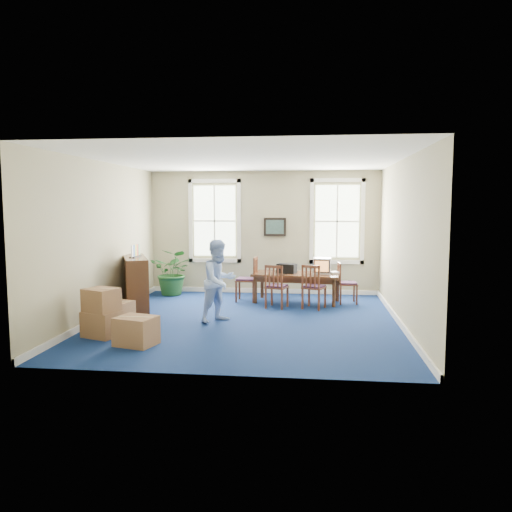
# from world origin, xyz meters

# --- Properties ---
(floor) EXTENTS (6.50, 6.50, 0.00)m
(floor) POSITION_xyz_m (0.00, 0.00, 0.00)
(floor) COLOR navy
(floor) RESTS_ON ground
(ceiling) EXTENTS (6.50, 6.50, 0.00)m
(ceiling) POSITION_xyz_m (0.00, 0.00, 3.20)
(ceiling) COLOR white
(ceiling) RESTS_ON ground
(wall_back) EXTENTS (6.50, 0.00, 6.50)m
(wall_back) POSITION_xyz_m (0.00, 3.25, 1.60)
(wall_back) COLOR tan
(wall_back) RESTS_ON ground
(wall_front) EXTENTS (6.50, 0.00, 6.50)m
(wall_front) POSITION_xyz_m (0.00, -3.25, 1.60)
(wall_front) COLOR tan
(wall_front) RESTS_ON ground
(wall_left) EXTENTS (0.00, 6.50, 6.50)m
(wall_left) POSITION_xyz_m (-3.00, 0.00, 1.60)
(wall_left) COLOR tan
(wall_left) RESTS_ON ground
(wall_right) EXTENTS (0.00, 6.50, 6.50)m
(wall_right) POSITION_xyz_m (3.00, 0.00, 1.60)
(wall_right) COLOR tan
(wall_right) RESTS_ON ground
(baseboard_back) EXTENTS (6.00, 0.04, 0.12)m
(baseboard_back) POSITION_xyz_m (0.00, 3.22, 0.06)
(baseboard_back) COLOR white
(baseboard_back) RESTS_ON ground
(baseboard_left) EXTENTS (0.04, 6.50, 0.12)m
(baseboard_left) POSITION_xyz_m (-2.97, 0.00, 0.06)
(baseboard_left) COLOR white
(baseboard_left) RESTS_ON ground
(baseboard_right) EXTENTS (0.04, 6.50, 0.12)m
(baseboard_right) POSITION_xyz_m (2.97, 0.00, 0.06)
(baseboard_right) COLOR white
(baseboard_right) RESTS_ON ground
(window_left) EXTENTS (1.40, 0.12, 2.20)m
(window_left) POSITION_xyz_m (-1.30, 3.23, 1.90)
(window_left) COLOR white
(window_left) RESTS_ON ground
(window_right) EXTENTS (1.40, 0.12, 2.20)m
(window_right) POSITION_xyz_m (1.90, 3.23, 1.90)
(window_right) COLOR white
(window_right) RESTS_ON ground
(wall_picture) EXTENTS (0.58, 0.06, 0.48)m
(wall_picture) POSITION_xyz_m (0.30, 3.20, 1.75)
(wall_picture) COLOR black
(wall_picture) RESTS_ON ground
(conference_table) EXTENTS (2.14, 1.17, 0.70)m
(conference_table) POSITION_xyz_m (0.91, 2.05, 0.35)
(conference_table) COLOR #492815
(conference_table) RESTS_ON ground
(crt_tv) EXTENTS (0.44, 0.47, 0.37)m
(crt_tv) POSITION_xyz_m (1.51, 2.10, 0.88)
(crt_tv) COLOR #B7B7BC
(crt_tv) RESTS_ON conference_table
(game_console) EXTENTS (0.25, 0.27, 0.05)m
(game_console) POSITION_xyz_m (1.79, 2.05, 0.72)
(game_console) COLOR white
(game_console) RESTS_ON conference_table
(equipment_bag) EXTENTS (0.51, 0.40, 0.22)m
(equipment_bag) POSITION_xyz_m (0.67, 2.10, 0.81)
(equipment_bag) COLOR black
(equipment_bag) RESTS_ON conference_table
(chair_near_left) EXTENTS (0.55, 0.55, 0.99)m
(chair_near_left) POSITION_xyz_m (0.49, 1.35, 0.49)
(chair_near_left) COLOR brown
(chair_near_left) RESTS_ON ground
(chair_near_right) EXTENTS (0.58, 0.58, 1.00)m
(chair_near_right) POSITION_xyz_m (1.32, 1.35, 0.50)
(chair_near_right) COLOR brown
(chair_near_right) RESTS_ON ground
(chair_end_left) EXTENTS (0.51, 0.51, 1.07)m
(chair_end_left) POSITION_xyz_m (-0.30, 2.05, 0.54)
(chair_end_left) COLOR brown
(chair_end_left) RESTS_ON ground
(chair_end_right) EXTENTS (0.47, 0.47, 0.97)m
(chair_end_right) POSITION_xyz_m (2.11, 2.05, 0.48)
(chair_end_right) COLOR brown
(chair_end_right) RESTS_ON ground
(man) EXTENTS (0.98, 1.01, 1.64)m
(man) POSITION_xyz_m (-0.55, -0.13, 0.82)
(man) COLOR #A0BEF8
(man) RESTS_ON ground
(credenza) EXTENTS (1.06, 1.65, 1.25)m
(credenza) POSITION_xyz_m (-2.62, 0.82, 0.63)
(credenza) COLOR #492815
(credenza) RESTS_ON ground
(brochure_rack) EXTENTS (0.22, 0.66, 0.29)m
(brochure_rack) POSITION_xyz_m (-2.60, 0.82, 1.40)
(brochure_rack) COLOR #99999E
(brochure_rack) RESTS_ON credenza
(potted_plant) EXTENTS (1.19, 1.07, 1.20)m
(potted_plant) POSITION_xyz_m (-2.28, 2.66, 0.60)
(potted_plant) COLOR #1A471C
(potted_plant) RESTS_ON ground
(cardboard_boxes) EXTENTS (2.04, 2.04, 0.90)m
(cardboard_boxes) POSITION_xyz_m (-2.18, -1.37, 0.45)
(cardboard_boxes) COLOR #976843
(cardboard_boxes) RESTS_ON ground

